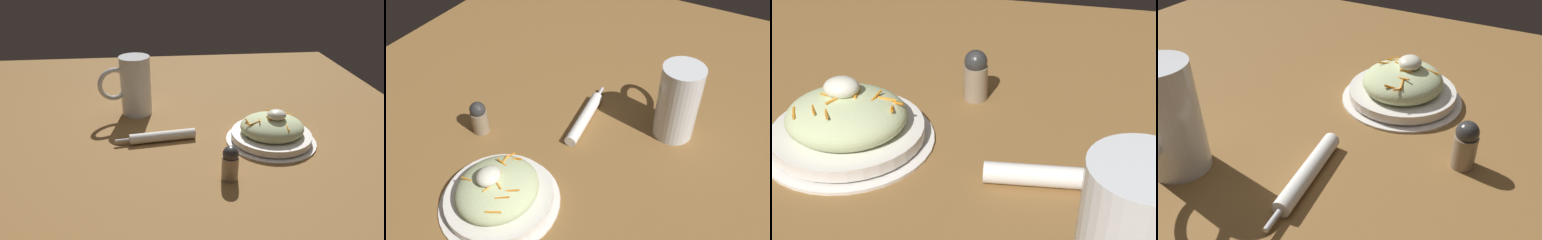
% 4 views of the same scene
% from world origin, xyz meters
% --- Properties ---
extents(ground_plane, '(1.43, 1.43, 0.00)m').
position_xyz_m(ground_plane, '(0.00, 0.00, 0.00)').
color(ground_plane, olive).
extents(salad_plate, '(0.22, 0.22, 0.09)m').
position_xyz_m(salad_plate, '(0.25, -0.10, 0.03)').
color(salad_plate, white).
rests_on(salad_plate, ground_plane).
extents(napkin_roll, '(0.20, 0.05, 0.03)m').
position_xyz_m(napkin_roll, '(-0.02, -0.07, 0.01)').
color(napkin_roll, white).
rests_on(napkin_roll, ground_plane).
extents(salt_shaker, '(0.04, 0.04, 0.08)m').
position_xyz_m(salt_shaker, '(0.12, -0.25, 0.04)').
color(salt_shaker, gray).
rests_on(salt_shaker, ground_plane).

